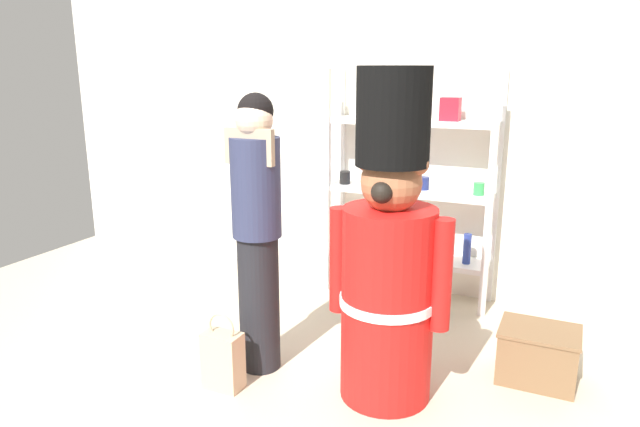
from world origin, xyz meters
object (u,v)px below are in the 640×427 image
Objects in this scene: person_shopper at (257,227)px; shopping_bag at (223,360)px; display_crate at (538,354)px; teddy_bear_guard at (389,262)px; merchandise_shelf at (409,185)px.

shopping_bag is at bearing -102.51° from person_shopper.
teddy_bear_guard is at bearing -145.57° from display_crate.
shopping_bag is at bearing -152.33° from display_crate.
display_crate is (0.75, 0.52, -0.62)m from teddy_bear_guard.
merchandise_shelf is 1.98m from shopping_bag.
display_crate is at bearing 27.67° from shopping_bag.
person_shopper is (-0.78, -0.03, 0.11)m from teddy_bear_guard.
merchandise_shelf is 3.88× the size of shopping_bag.
merchandise_shelf is at bearing 72.43° from person_shopper.
merchandise_shelf is at bearing 73.26° from shopping_bag.
teddy_bear_guard reaches higher than shopping_bag.
merchandise_shelf is at bearing 102.49° from teddy_bear_guard.
display_crate is (1.60, 0.84, -0.01)m from shopping_bag.
person_shopper reaches higher than shopping_bag.
teddy_bear_guard reaches higher than merchandise_shelf.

